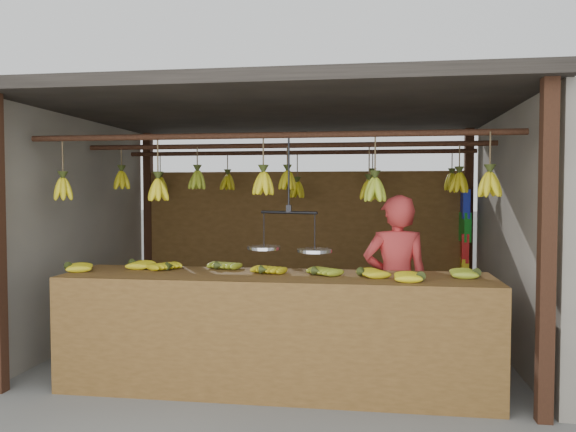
# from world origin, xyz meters

# --- Properties ---
(ground) EXTENTS (80.00, 80.00, 0.00)m
(ground) POSITION_xyz_m (0.00, 0.00, 0.00)
(ground) COLOR #5B5B57
(stall) EXTENTS (4.30, 3.30, 2.40)m
(stall) POSITION_xyz_m (0.00, 0.33, 1.97)
(stall) COLOR black
(stall) RESTS_ON ground
(counter) EXTENTS (3.54, 0.77, 0.96)m
(counter) POSITION_xyz_m (0.10, -1.22, 0.71)
(counter) COLOR brown
(counter) RESTS_ON ground
(hanging_bananas) EXTENTS (3.64, 2.25, 0.38)m
(hanging_bananas) POSITION_xyz_m (0.00, 0.00, 1.62)
(hanging_bananas) COLOR gold
(hanging_bananas) RESTS_ON ground
(balance_scale) EXTENTS (0.70, 0.43, 0.92)m
(balance_scale) POSITION_xyz_m (0.19, -1.00, 1.14)
(balance_scale) COLOR black
(balance_scale) RESTS_ON ground
(vendor) EXTENTS (0.59, 0.41, 1.52)m
(vendor) POSITION_xyz_m (1.06, -0.60, 0.76)
(vendor) COLOR #BF3333
(vendor) RESTS_ON ground
(bag_bundles) EXTENTS (0.08, 0.26, 1.15)m
(bag_bundles) POSITION_xyz_m (1.94, 1.35, 1.01)
(bag_bundles) COLOR #1426BF
(bag_bundles) RESTS_ON ground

